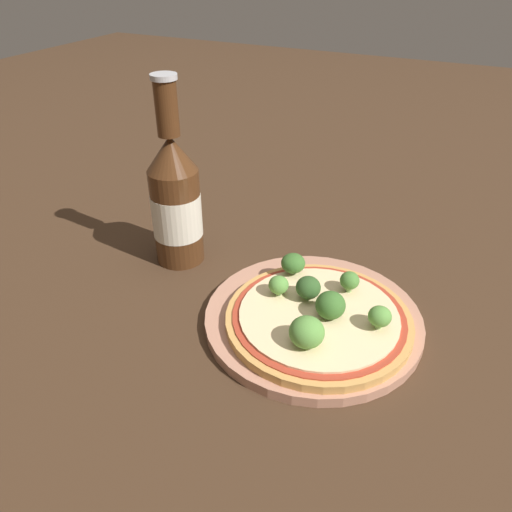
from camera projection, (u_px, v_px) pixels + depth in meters
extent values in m
plane|color=#3D2819|center=(312.00, 323.00, 0.57)|extent=(3.00, 3.00, 0.00)
cylinder|color=tan|center=(314.00, 321.00, 0.56)|extent=(0.24, 0.24, 0.01)
cylinder|color=tan|center=(318.00, 320.00, 0.54)|extent=(0.20, 0.20, 0.01)
cylinder|color=#A83823|center=(319.00, 316.00, 0.54)|extent=(0.19, 0.19, 0.00)
cylinder|color=beige|center=(319.00, 315.00, 0.54)|extent=(0.17, 0.17, 0.00)
cylinder|color=#7A9E5B|center=(378.00, 324.00, 0.52)|extent=(0.01, 0.01, 0.01)
ellipsoid|color=#568E3D|center=(380.00, 316.00, 0.51)|extent=(0.02, 0.02, 0.02)
cylinder|color=#7A9E5B|center=(306.00, 341.00, 0.50)|extent=(0.01, 0.01, 0.01)
ellipsoid|color=#568E3D|center=(307.00, 332.00, 0.49)|extent=(0.04, 0.04, 0.03)
cylinder|color=#7A9E5B|center=(279.00, 290.00, 0.57)|extent=(0.01, 0.01, 0.01)
ellipsoid|color=#568E3D|center=(280.00, 283.00, 0.56)|extent=(0.02, 0.02, 0.02)
cylinder|color=#7A9E5B|center=(308.00, 295.00, 0.56)|extent=(0.01, 0.01, 0.01)
ellipsoid|color=#2D5123|center=(308.00, 288.00, 0.55)|extent=(0.03, 0.03, 0.03)
cylinder|color=#7A9E5B|center=(349.00, 288.00, 0.57)|extent=(0.01, 0.01, 0.01)
ellipsoid|color=#477A33|center=(350.00, 280.00, 0.57)|extent=(0.02, 0.02, 0.02)
cylinder|color=#7A9E5B|center=(293.00, 270.00, 0.60)|extent=(0.01, 0.01, 0.01)
ellipsoid|color=#386628|center=(293.00, 263.00, 0.60)|extent=(0.03, 0.03, 0.02)
cylinder|color=#7A9E5B|center=(330.00, 314.00, 0.53)|extent=(0.01, 0.01, 0.01)
ellipsoid|color=#386628|center=(330.00, 305.00, 0.53)|extent=(0.03, 0.03, 0.03)
cylinder|color=#472814|center=(177.00, 216.00, 0.65)|extent=(0.06, 0.06, 0.13)
cylinder|color=beige|center=(177.00, 214.00, 0.64)|extent=(0.06, 0.06, 0.06)
cone|color=#472814|center=(171.00, 153.00, 0.60)|extent=(0.06, 0.06, 0.04)
cylinder|color=#472814|center=(167.00, 108.00, 0.57)|extent=(0.03, 0.03, 0.06)
cylinder|color=#B2B2B7|center=(163.00, 77.00, 0.55)|extent=(0.03, 0.03, 0.01)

